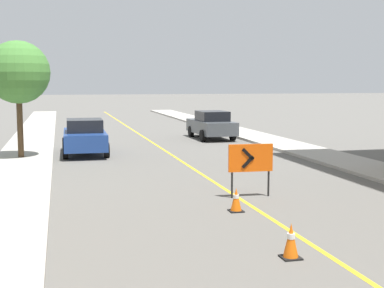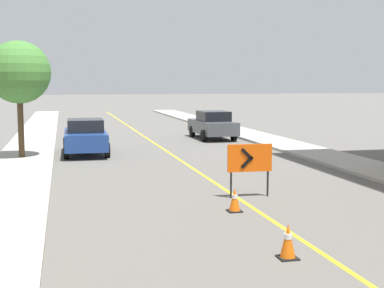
{
  "view_description": "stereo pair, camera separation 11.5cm",
  "coord_description": "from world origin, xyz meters",
  "px_view_note": "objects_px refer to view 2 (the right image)",
  "views": [
    {
      "loc": [
        -4.79,
        7.37,
        3.21
      ],
      "look_at": [
        -0.19,
        25.86,
        1.0
      ],
      "focal_mm": 50.0,
      "sensor_mm": 36.0,
      "label": 1
    },
    {
      "loc": [
        -4.68,
        7.34,
        3.21
      ],
      "look_at": [
        -0.19,
        25.86,
        1.0
      ],
      "focal_mm": 50.0,
      "sensor_mm": 36.0,
      "label": 2
    }
  ],
  "objects_px": {
    "traffic_cone_fifth": "(288,241)",
    "street_tree_left_near": "(19,73)",
    "traffic_cone_farthest": "(235,200)",
    "arrow_barricade_primary": "(250,160)",
    "parked_car_curb_mid": "(213,125)",
    "parked_car_curb_near": "(85,137)"
  },
  "relations": [
    {
      "from": "traffic_cone_fifth",
      "to": "street_tree_left_near",
      "type": "distance_m",
      "value": 15.65
    },
    {
      "from": "traffic_cone_fifth",
      "to": "street_tree_left_near",
      "type": "relative_size",
      "value": 0.14
    },
    {
      "from": "traffic_cone_farthest",
      "to": "arrow_barricade_primary",
      "type": "bearing_deg",
      "value": 58.42
    },
    {
      "from": "traffic_cone_fifth",
      "to": "parked_car_curb_mid",
      "type": "height_order",
      "value": "parked_car_curb_mid"
    },
    {
      "from": "arrow_barricade_primary",
      "to": "parked_car_curb_mid",
      "type": "bearing_deg",
      "value": 80.56
    },
    {
      "from": "street_tree_left_near",
      "to": "traffic_cone_fifth",
      "type": "bearing_deg",
      "value": -68.43
    },
    {
      "from": "traffic_cone_farthest",
      "to": "street_tree_left_near",
      "type": "relative_size",
      "value": 0.13
    },
    {
      "from": "traffic_cone_farthest",
      "to": "parked_car_curb_mid",
      "type": "bearing_deg",
      "value": 76.0
    },
    {
      "from": "arrow_barricade_primary",
      "to": "street_tree_left_near",
      "type": "relative_size",
      "value": 0.31
    },
    {
      "from": "arrow_barricade_primary",
      "to": "parked_car_curb_mid",
      "type": "relative_size",
      "value": 0.34
    },
    {
      "from": "parked_car_curb_mid",
      "to": "traffic_cone_fifth",
      "type": "bearing_deg",
      "value": -103.52
    },
    {
      "from": "parked_car_curb_near",
      "to": "parked_car_curb_mid",
      "type": "xyz_separation_m",
      "value": [
        7.32,
        5.04,
        0.0
      ]
    },
    {
      "from": "parked_car_curb_near",
      "to": "parked_car_curb_mid",
      "type": "distance_m",
      "value": 8.89
    },
    {
      "from": "traffic_cone_fifth",
      "to": "traffic_cone_farthest",
      "type": "bearing_deg",
      "value": 87.28
    },
    {
      "from": "traffic_cone_fifth",
      "to": "street_tree_left_near",
      "type": "bearing_deg",
      "value": 111.57
    },
    {
      "from": "traffic_cone_fifth",
      "to": "traffic_cone_farthest",
      "type": "xyz_separation_m",
      "value": [
        0.17,
        3.63,
        -0.03
      ]
    },
    {
      "from": "arrow_barricade_primary",
      "to": "traffic_cone_farthest",
      "type": "bearing_deg",
      "value": -118.99
    },
    {
      "from": "traffic_cone_fifth",
      "to": "arrow_barricade_primary",
      "type": "relative_size",
      "value": 0.44
    },
    {
      "from": "traffic_cone_fifth",
      "to": "street_tree_left_near",
      "type": "height_order",
      "value": "street_tree_left_near"
    },
    {
      "from": "traffic_cone_fifth",
      "to": "arrow_barricade_primary",
      "type": "distance_m",
      "value": 5.31
    },
    {
      "from": "street_tree_left_near",
      "to": "parked_car_curb_mid",
      "type": "bearing_deg",
      "value": 31.69
    },
    {
      "from": "traffic_cone_fifth",
      "to": "parked_car_curb_near",
      "type": "bearing_deg",
      "value": 100.97
    }
  ]
}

